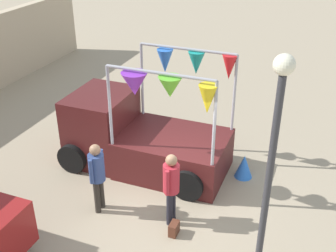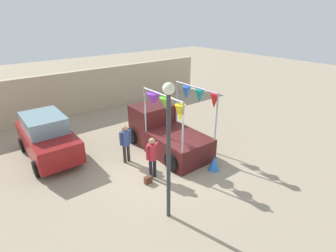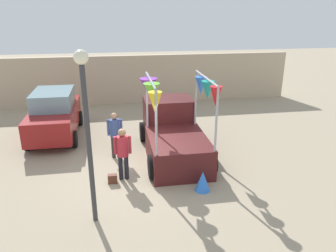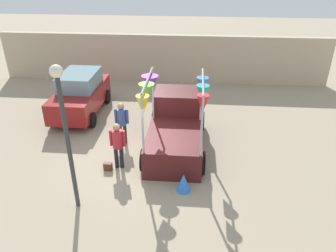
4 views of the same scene
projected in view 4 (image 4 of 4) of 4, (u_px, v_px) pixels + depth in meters
name	position (u px, v px, depth m)	size (l,w,h in m)	color
ground_plane	(138.00, 164.00, 11.34)	(60.00, 60.00, 0.00)	gray
vendor_truck	(176.00, 124.00, 12.08)	(2.34, 4.03, 2.98)	#4C1919
parked_car	(80.00, 94.00, 14.51)	(1.88, 4.00, 1.88)	maroon
person_customer	(118.00, 142.00, 10.70)	(0.53, 0.34, 1.66)	black
person_vendor	(122.00, 120.00, 12.13)	(0.53, 0.34, 1.65)	#2D2823
handbag	(108.00, 166.00, 10.95)	(0.28, 0.16, 0.28)	#592D1E
street_lamp	(64.00, 122.00, 8.21)	(0.32, 0.32, 4.19)	#333338
brick_boundary_wall	(162.00, 58.00, 18.09)	(18.00, 0.36, 2.60)	tan
folded_kite_bundle_azure	(183.00, 183.00, 9.92)	(0.44, 0.44, 0.60)	blue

